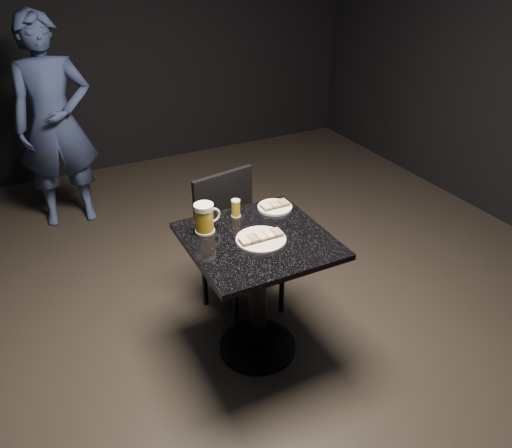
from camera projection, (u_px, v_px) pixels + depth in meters
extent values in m
plane|color=black|center=(258.00, 348.00, 2.89)|extent=(6.00, 6.00, 0.00)
plane|color=black|center=(105.00, 9.00, 4.45)|extent=(5.00, 0.00, 5.00)
cylinder|color=silver|center=(261.00, 240.00, 2.49)|extent=(0.25, 0.25, 0.01)
cylinder|color=white|center=(275.00, 207.00, 2.78)|extent=(0.19, 0.19, 0.01)
imported|color=navy|center=(55.00, 124.00, 3.81)|extent=(0.63, 0.45, 1.64)
cylinder|color=black|center=(258.00, 346.00, 2.88)|extent=(0.44, 0.44, 0.03)
cylinder|color=black|center=(258.00, 297.00, 2.70)|extent=(0.10, 0.10, 0.69)
cube|color=black|center=(258.00, 240.00, 2.52)|extent=(0.70, 0.70, 0.03)
cylinder|color=silver|center=(205.00, 231.00, 2.56)|extent=(0.10, 0.10, 0.01)
cylinder|color=gold|center=(204.00, 220.00, 2.53)|extent=(0.09, 0.09, 0.12)
cylinder|color=white|center=(204.00, 207.00, 2.49)|extent=(0.10, 0.10, 0.03)
torus|color=silver|center=(213.00, 215.00, 2.56)|extent=(0.08, 0.01, 0.08)
cylinder|color=silver|center=(236.00, 216.00, 2.70)|extent=(0.05, 0.05, 0.01)
cylinder|color=gold|center=(236.00, 209.00, 2.68)|extent=(0.05, 0.05, 0.08)
cylinder|color=silver|center=(236.00, 201.00, 2.66)|extent=(0.05, 0.05, 0.01)
cube|color=black|center=(242.00, 248.00, 2.98)|extent=(0.47, 0.47, 0.04)
cylinder|color=black|center=(236.00, 305.00, 2.89)|extent=(0.03, 0.03, 0.43)
cylinder|color=black|center=(282.00, 284.00, 3.07)|extent=(0.03, 0.03, 0.43)
cylinder|color=black|center=(205.00, 277.00, 3.13)|extent=(0.03, 0.03, 0.43)
cylinder|color=black|center=(249.00, 258.00, 3.30)|extent=(0.03, 0.03, 0.43)
cube|color=black|center=(224.00, 204.00, 3.00)|extent=(0.40, 0.10, 0.41)
cube|color=#4C3521|center=(245.00, 242.00, 2.44)|extent=(0.05, 0.07, 0.01)
cube|color=beige|center=(245.00, 240.00, 2.44)|extent=(0.05, 0.07, 0.01)
cube|color=#4C3521|center=(253.00, 240.00, 2.46)|extent=(0.05, 0.07, 0.01)
cube|color=#8C7251|center=(253.00, 238.00, 2.46)|extent=(0.05, 0.07, 0.01)
cube|color=#4C3521|center=(261.00, 238.00, 2.48)|extent=(0.05, 0.07, 0.01)
cube|color=beige|center=(261.00, 236.00, 2.47)|extent=(0.05, 0.07, 0.01)
cube|color=#4C3521|center=(269.00, 235.00, 2.50)|extent=(0.05, 0.07, 0.01)
cube|color=beige|center=(269.00, 234.00, 2.49)|extent=(0.05, 0.07, 0.01)
cube|color=#4C3521|center=(276.00, 233.00, 2.51)|extent=(0.05, 0.07, 0.01)
cube|color=#8C7251|center=(276.00, 232.00, 2.51)|extent=(0.05, 0.07, 0.01)
cube|color=#4C3521|center=(266.00, 207.00, 2.75)|extent=(0.05, 0.07, 0.01)
cube|color=beige|center=(266.00, 206.00, 2.75)|extent=(0.05, 0.07, 0.01)
cube|color=#4C3521|center=(275.00, 205.00, 2.77)|extent=(0.05, 0.07, 0.01)
cube|color=tan|center=(275.00, 204.00, 2.77)|extent=(0.05, 0.07, 0.01)
cube|color=#4C3521|center=(283.00, 203.00, 2.79)|extent=(0.05, 0.07, 0.01)
cube|color=#8C7251|center=(283.00, 202.00, 2.79)|extent=(0.05, 0.07, 0.01)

